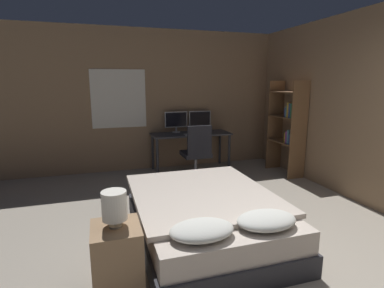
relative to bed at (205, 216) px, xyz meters
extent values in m
cube|color=#8E7051|center=(0.55, 2.97, 1.10)|extent=(12.00, 0.06, 2.70)
cube|color=silver|center=(-0.68, 2.93, 1.15)|extent=(1.01, 0.01, 1.09)
cube|color=black|center=(-0.68, 2.94, 1.15)|extent=(0.93, 0.01, 1.01)
cube|color=#8E7051|center=(2.48, 0.31, 1.10)|extent=(0.06, 12.00, 2.70)
cube|color=#2D2D33|center=(0.00, 0.02, -0.14)|extent=(1.46, 2.03, 0.22)
cube|color=beige|center=(0.00, 0.02, 0.08)|extent=(1.40, 1.97, 0.22)
cube|color=beige|center=(0.00, 0.14, 0.22)|extent=(1.50, 1.70, 0.05)
ellipsoid|color=silver|center=(-0.30, -0.75, 0.26)|extent=(0.55, 0.38, 0.13)
ellipsoid|color=silver|center=(0.30, -0.75, 0.26)|extent=(0.55, 0.38, 0.13)
cube|color=#997551|center=(-0.98, -0.63, 0.04)|extent=(0.39, 0.42, 0.59)
cylinder|color=gray|center=(-0.98, -0.63, 0.34)|extent=(0.10, 0.10, 0.01)
cylinder|color=gray|center=(-0.98, -0.63, 0.38)|extent=(0.02, 0.02, 0.05)
cylinder|color=silver|center=(-0.98, -0.63, 0.52)|extent=(0.20, 0.20, 0.23)
cube|color=#38383D|center=(0.64, 2.61, 0.46)|extent=(1.54, 0.58, 0.03)
cylinder|color=#2D2D33|center=(-0.07, 2.38, 0.10)|extent=(0.05, 0.05, 0.70)
cylinder|color=#2D2D33|center=(1.36, 2.38, 0.10)|extent=(0.05, 0.05, 0.70)
cylinder|color=#2D2D33|center=(-0.07, 2.85, 0.10)|extent=(0.05, 0.05, 0.70)
cylinder|color=#2D2D33|center=(1.36, 2.85, 0.10)|extent=(0.05, 0.05, 0.70)
cylinder|color=#B7B7BC|center=(0.40, 2.80, 0.48)|extent=(0.16, 0.16, 0.01)
cylinder|color=#B7B7BC|center=(0.40, 2.80, 0.54)|extent=(0.03, 0.03, 0.09)
cube|color=#B7B7BC|center=(0.40, 2.80, 0.73)|extent=(0.45, 0.02, 0.31)
cube|color=black|center=(0.40, 2.79, 0.73)|extent=(0.42, 0.00, 0.28)
cylinder|color=#B7B7BC|center=(0.89, 2.80, 0.48)|extent=(0.16, 0.16, 0.01)
cylinder|color=#B7B7BC|center=(0.89, 2.80, 0.54)|extent=(0.03, 0.03, 0.09)
cube|color=#B7B7BC|center=(0.89, 2.80, 0.73)|extent=(0.45, 0.02, 0.31)
cube|color=black|center=(0.89, 2.79, 0.73)|extent=(0.42, 0.00, 0.28)
cube|color=#B7B7BC|center=(0.64, 2.43, 0.49)|extent=(0.36, 0.13, 0.02)
ellipsoid|color=#B7B7BC|center=(0.91, 2.43, 0.50)|extent=(0.07, 0.05, 0.04)
cylinder|color=black|center=(0.54, 2.01, -0.23)|extent=(0.52, 0.52, 0.04)
cylinder|color=gray|center=(0.54, 2.01, -0.02)|extent=(0.05, 0.05, 0.38)
cube|color=black|center=(0.54, 2.01, 0.20)|extent=(0.47, 0.47, 0.07)
cube|color=black|center=(0.54, 1.80, 0.49)|extent=(0.42, 0.05, 0.50)
cube|color=brown|center=(2.27, 1.48, 0.62)|extent=(0.33, 0.02, 1.73)
cube|color=brown|center=(2.27, 2.22, 0.62)|extent=(0.33, 0.02, 1.73)
cube|color=brown|center=(2.27, 1.85, 0.36)|extent=(0.33, 0.72, 0.02)
cube|color=brown|center=(2.27, 1.85, 0.82)|extent=(0.33, 0.72, 0.02)
cube|color=brown|center=(2.27, 1.85, 1.28)|extent=(0.33, 0.72, 0.02)
cube|color=#337042|center=(2.27, 1.52, 0.49)|extent=(0.27, 0.03, 0.25)
cube|color=#2D4784|center=(2.27, 1.56, 0.46)|extent=(0.27, 0.04, 0.18)
cube|color=teal|center=(2.27, 1.60, 0.49)|extent=(0.27, 0.04, 0.25)
cube|color=#7A387F|center=(2.27, 1.65, 0.48)|extent=(0.27, 0.04, 0.22)
cube|color=gold|center=(2.27, 1.70, 0.46)|extent=(0.27, 0.02, 0.19)
cube|color=#7A387F|center=(2.27, 1.52, 0.95)|extent=(0.27, 0.02, 0.22)
cube|color=#337042|center=(2.27, 1.56, 0.96)|extent=(0.27, 0.04, 0.26)
cube|color=#2D4784|center=(2.27, 1.61, 0.96)|extent=(0.27, 0.04, 0.26)
cube|color=gold|center=(2.27, 1.66, 0.97)|extent=(0.27, 0.04, 0.27)
cube|color=teal|center=(2.27, 1.70, 0.94)|extent=(0.27, 0.02, 0.21)
cube|color=#2D4784|center=(2.27, 1.73, 0.92)|extent=(0.27, 0.03, 0.17)
camera|label=1|loc=(-1.06, -2.89, 1.45)|focal=28.00mm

